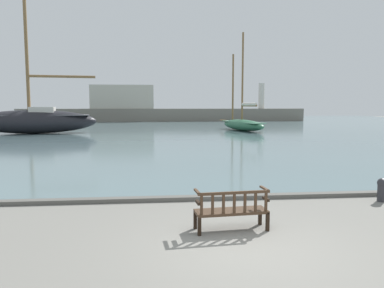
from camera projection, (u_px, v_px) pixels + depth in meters
ground_plane at (247, 250)px, 7.15m from camera, size 160.00×160.00×0.00m
harbor_water at (167, 125)px, 50.68m from camera, size 100.00×80.00×0.08m
quay_edge_kerb at (214, 198)px, 10.95m from camera, size 40.00×0.30×0.12m
park_bench at (232, 210)px, 8.21m from camera, size 1.64×0.66×0.92m
sailboat_outer_port at (33, 120)px, 35.24m from camera, size 13.67×4.47×16.94m
sailboat_centre_channel at (243, 123)px, 39.35m from camera, size 3.90×9.57×10.15m
mooring_bollard at (382, 188)px, 10.71m from camera, size 0.27×0.27×0.68m
far_breakwater at (156, 111)px, 61.37m from camera, size 46.61×2.40×6.39m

